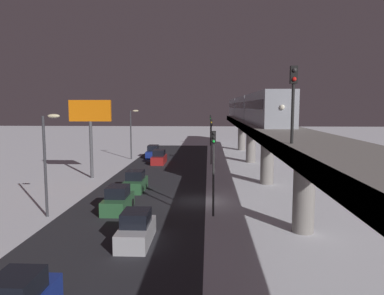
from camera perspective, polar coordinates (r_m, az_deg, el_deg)
ground_plane at (r=32.27m, az=0.54°, el=-8.31°), size 240.00×240.00×0.00m
avenue_asphalt at (r=32.75m, az=-7.63°, el=-8.13°), size 11.00×90.60×0.01m
elevated_railway at (r=31.90m, az=13.63°, el=1.21°), size 5.00×90.60×6.26m
subway_train at (r=59.50m, az=8.63°, el=6.19°), size 2.94×55.47×3.40m
rail_signal at (r=19.83m, az=15.45°, el=8.46°), size 0.36×0.41×4.00m
sedan_green at (r=29.82m, az=-11.43°, el=-8.11°), size 1.91×4.14×1.97m
sedan_silver at (r=22.90m, az=-8.64°, el=-12.51°), size 1.80×4.18×1.97m
sedan_red at (r=53.17m, az=-5.13°, el=-1.61°), size 1.80×4.61×1.97m
sedan_green_2 at (r=36.47m, az=-8.76°, el=-5.37°), size 1.80×4.08×1.97m
sedan_blue_2 at (r=59.53m, az=-6.05°, el=-0.76°), size 1.80×4.76×1.97m
traffic_light_near at (r=27.16m, az=3.36°, el=-2.07°), size 0.32×0.44×6.40m
traffic_light_mid at (r=51.83m, az=3.01°, el=1.98°), size 0.32×0.44×6.40m
traffic_light_far at (r=76.59m, az=2.88°, el=3.41°), size 0.32×0.44×6.40m
commercial_billboard at (r=43.22m, az=-15.50°, el=4.36°), size 4.80×0.36×8.90m
street_lamp_near at (r=28.92m, az=-21.50°, el=-0.75°), size 1.35×0.44×7.65m
street_lamp_far at (r=57.51m, az=-9.26°, el=2.96°), size 1.35×0.44×7.65m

